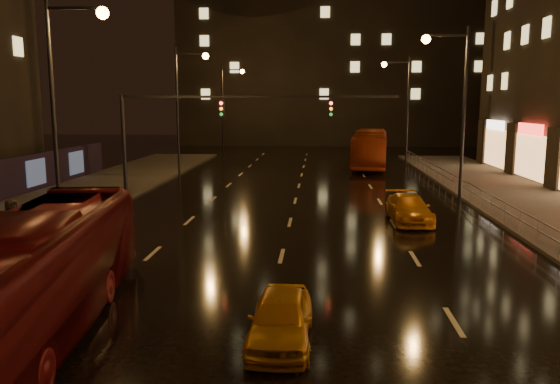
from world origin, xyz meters
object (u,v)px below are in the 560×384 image
object	(u,v)px
bus_red	(34,275)
taxi_far	(409,209)
bus_curb	(370,149)
pedestrian_c	(12,220)
taxi_near	(281,318)

from	to	relation	value
bus_red	taxi_far	size ratio (longest dim) A/B	2.49
bus_curb	pedestrian_c	distance (m)	33.66
bus_red	pedestrian_c	bearing A→B (deg)	115.43
bus_red	taxi_far	world-z (taller)	bus_red
bus_curb	pedestrian_c	world-z (taller)	bus_curb
taxi_far	bus_curb	bearing A→B (deg)	86.90
bus_red	taxi_near	bearing A→B (deg)	-8.00
bus_curb	taxi_near	distance (m)	37.85
taxi_near	taxi_far	distance (m)	15.08
taxi_far	pedestrian_c	xyz separation A→B (m)	(-16.84, -5.69, 0.38)
bus_red	bus_curb	distance (m)	39.15
bus_red	bus_curb	bearing A→B (deg)	65.13
bus_curb	taxi_near	xyz separation A→B (m)	(-5.52, -37.43, -1.07)
taxi_far	pedestrian_c	bearing A→B (deg)	-163.85
bus_curb	pedestrian_c	xyz separation A→B (m)	(-17.07, -29.00, -0.66)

